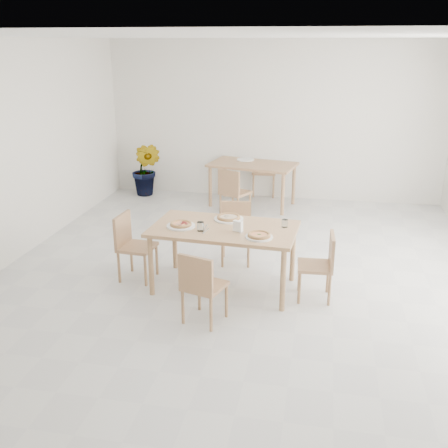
% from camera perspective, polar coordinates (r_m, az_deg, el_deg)
% --- Properties ---
extents(main_table, '(1.69, 1.03, 0.75)m').
position_cam_1_polar(main_table, '(5.96, 0.00, -1.02)').
color(main_table, tan).
rests_on(main_table, ground).
extents(chair_south, '(0.48, 0.48, 0.78)m').
position_cam_1_polar(chair_south, '(5.28, -2.53, -6.49)').
color(chair_south, '#A07350').
rests_on(chair_south, ground).
extents(chair_north, '(0.44, 0.44, 0.78)m').
position_cam_1_polar(chair_north, '(6.81, 1.31, -0.40)').
color(chair_north, '#A07350').
rests_on(chair_north, ground).
extents(chair_west, '(0.43, 0.43, 0.81)m').
position_cam_1_polar(chair_west, '(6.38, -10.07, -1.93)').
color(chair_west, '#A07350').
rests_on(chair_west, ground).
extents(chair_east, '(0.40, 0.40, 0.77)m').
position_cam_1_polar(chair_east, '(5.89, 10.60, -4.06)').
color(chair_east, '#A07350').
rests_on(chair_east, ground).
extents(plate_margherita, '(0.30, 0.30, 0.02)m').
position_cam_1_polar(plate_margherita, '(5.63, 3.83, -1.42)').
color(plate_margherita, white).
rests_on(plate_margherita, main_table).
extents(plate_mushroom, '(0.35, 0.35, 0.02)m').
position_cam_1_polar(plate_mushroom, '(6.18, 0.51, 0.55)').
color(plate_mushroom, white).
rests_on(plate_mushroom, main_table).
extents(plate_pepperoni, '(0.33, 0.33, 0.02)m').
position_cam_1_polar(plate_pepperoni, '(5.97, -4.71, -0.21)').
color(plate_pepperoni, white).
rests_on(plate_pepperoni, main_table).
extents(pizza_margherita, '(0.32, 0.32, 0.03)m').
position_cam_1_polar(pizza_margherita, '(5.62, 3.84, -1.20)').
color(pizza_margherita, tan).
rests_on(pizza_margherita, plate_margherita).
extents(pizza_mushroom, '(0.36, 0.36, 0.03)m').
position_cam_1_polar(pizza_mushroom, '(6.17, 0.51, 0.75)').
color(pizza_mushroom, tan).
rests_on(pizza_mushroom, plate_mushroom).
extents(pizza_pepperoni, '(0.30, 0.30, 0.03)m').
position_cam_1_polar(pizza_pepperoni, '(5.96, -4.72, 0.00)').
color(pizza_pepperoni, tan).
rests_on(pizza_pepperoni, plate_pepperoni).
extents(tumbler_a, '(0.08, 0.08, 0.10)m').
position_cam_1_polar(tumbler_a, '(5.81, -2.58, -0.27)').
color(tumbler_a, white).
rests_on(tumbler_a, main_table).
extents(tumbler_b, '(0.07, 0.07, 0.09)m').
position_cam_1_polar(tumbler_b, '(5.96, 6.62, 0.07)').
color(tumbler_b, white).
rests_on(tumbler_b, main_table).
extents(napkin_holder, '(0.13, 0.10, 0.13)m').
position_cam_1_polar(napkin_holder, '(5.76, 1.53, -0.31)').
color(napkin_holder, silver).
rests_on(napkin_holder, main_table).
extents(fork_a, '(0.02, 0.19, 0.01)m').
position_cam_1_polar(fork_a, '(5.93, -2.00, -0.36)').
color(fork_a, silver).
rests_on(fork_a, main_table).
extents(fork_b, '(0.04, 0.19, 0.01)m').
position_cam_1_polar(fork_b, '(5.81, -1.99, -0.76)').
color(fork_b, silver).
rests_on(fork_b, main_table).
extents(second_table, '(1.58, 1.09, 0.75)m').
position_cam_1_polar(second_table, '(9.14, 3.12, 6.07)').
color(second_table, '#A07350').
rests_on(second_table, ground).
extents(chair_back_s, '(0.54, 0.54, 0.82)m').
position_cam_1_polar(chair_back_s, '(8.46, 0.95, 3.71)').
color(chair_back_s, '#A07350').
rests_on(chair_back_s, ground).
extents(chair_back_n, '(0.45, 0.45, 0.88)m').
position_cam_1_polar(chair_back_n, '(9.91, 4.48, 6.16)').
color(chair_back_n, '#A07350').
rests_on(chair_back_n, ground).
extents(plate_empty, '(0.30, 0.30, 0.02)m').
position_cam_1_polar(plate_empty, '(9.38, 2.35, 7.02)').
color(plate_empty, white).
rests_on(plate_empty, second_table).
extents(potted_plant, '(0.61, 0.52, 1.00)m').
position_cam_1_polar(potted_plant, '(9.88, -8.45, 5.91)').
color(potted_plant, '#1C6021').
rests_on(potted_plant, ground).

